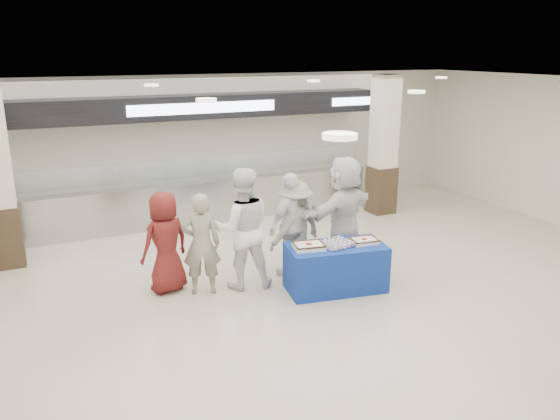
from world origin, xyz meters
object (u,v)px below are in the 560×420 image
chef_tall (242,229)px  soldier_a (201,244)px  sheet_cake_right (364,240)px  display_table (336,267)px  sheet_cake_left (309,246)px  chef_short (292,225)px  civilian_maroon (165,242)px  cupcake_tray (337,243)px  civilian_white (344,212)px  soldier_b (295,228)px

chef_tall → soldier_a: bearing=7.9°
sheet_cake_right → chef_tall: 1.96m
display_table → sheet_cake_left: (-0.46, 0.06, 0.42)m
display_table → sheet_cake_right: size_ratio=3.53×
soldier_a → chef_short: 1.62m
display_table → civilian_maroon: (-2.47, 1.09, 0.44)m
chef_short → civilian_maroon: bearing=-29.9°
display_table → cupcake_tray: size_ratio=3.08×
chef_tall → sheet_cake_right: bearing=166.0°
sheet_cake_left → civilian_maroon: 2.26m
civilian_maroon → civilian_white: bearing=156.5°
soldier_a → civilian_white: civilian_white is taller
sheet_cake_left → chef_tall: (-0.84, 0.68, 0.19)m
sheet_cake_right → civilian_white: size_ratio=0.22×
display_table → soldier_b: soldier_b is taller
soldier_a → chef_tall: bearing=-166.3°
sheet_cake_right → chef_short: bearing=131.0°
civilian_white → sheet_cake_right: bearing=58.0°
chef_tall → soldier_b: 1.04m
display_table → soldier_a: (-1.98, 0.78, 0.44)m
cupcake_tray → civilian_maroon: 2.70m
sheet_cake_left → cupcake_tray: bearing=-8.0°
cupcake_tray → civilian_white: bearing=53.4°
chef_short → civilian_white: size_ratio=0.90×
cupcake_tray → chef_tall: chef_tall is taller
sheet_cake_right → cupcake_tray: 0.47m
civilian_white → sheet_cake_left: bearing=12.8°
civilian_white → display_table: bearing=30.6°
display_table → sheet_cake_left: bearing=-177.6°
sheet_cake_left → display_table: bearing=-6.9°
civilian_maroon → soldier_b: civilian_maroon is taller
cupcake_tray → civilian_maroon: bearing=156.0°
chef_short → civilian_white: bearing=153.4°
sheet_cake_left → chef_tall: chef_tall is taller
display_table → civilian_white: size_ratio=0.78×
civilian_maroon → soldier_b: (2.18, -0.21, -0.00)m
soldier_b → civilian_white: (0.90, -0.07, 0.18)m
cupcake_tray → civilian_white: size_ratio=0.25×
soldier_a → soldier_b: bearing=-159.4°
sheet_cake_left → cupcake_tray: size_ratio=1.02×
sheet_cake_left → chef_tall: 1.10m
sheet_cake_left → chef_tall: bearing=140.9°
display_table → civilian_maroon: bearing=165.4°
sheet_cake_left → soldier_a: soldier_a is taller
sheet_cake_left → chef_short: 0.82m
cupcake_tray → chef_short: size_ratio=0.28×
cupcake_tray → chef_tall: (-1.31, 0.75, 0.20)m
soldier_a → chef_tall: chef_tall is taller
sheet_cake_right → cupcake_tray: sheet_cake_right is taller
chef_short → civilian_white: (0.98, -0.05, 0.10)m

